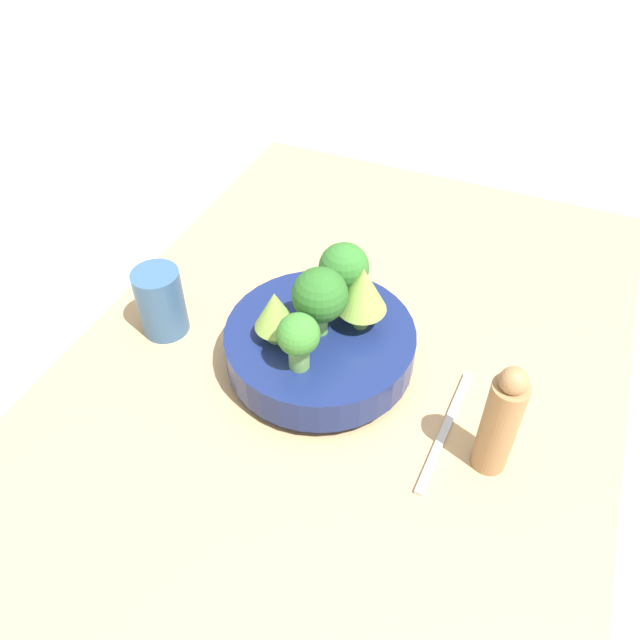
# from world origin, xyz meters

# --- Properties ---
(ground_plane) EXTENTS (6.00, 6.00, 0.00)m
(ground_plane) POSITION_xyz_m (0.00, 0.00, 0.00)
(ground_plane) COLOR beige
(table) EXTENTS (1.11, 0.73, 0.03)m
(table) POSITION_xyz_m (0.00, 0.00, 0.02)
(table) COLOR tan
(table) RESTS_ON ground_plane
(bowl) EXTENTS (0.25, 0.25, 0.06)m
(bowl) POSITION_xyz_m (0.01, 0.03, 0.07)
(bowl) COLOR navy
(bowl) RESTS_ON table
(broccoli_floret_left) EXTENTS (0.05, 0.05, 0.08)m
(broccoli_floret_left) POSITION_xyz_m (-0.05, 0.03, 0.14)
(broccoli_floret_left) COLOR #609347
(broccoli_floret_left) RESTS_ON bowl
(romanesco_piece_near) EXTENTS (0.06, 0.06, 0.09)m
(romanesco_piece_near) POSITION_xyz_m (0.05, -0.02, 0.15)
(romanesco_piece_near) COLOR #609347
(romanesco_piece_near) RESTS_ON bowl
(broccoli_floret_right) EXTENTS (0.07, 0.07, 0.09)m
(broccoli_floret_right) POSITION_xyz_m (0.08, 0.02, 0.15)
(broccoli_floret_right) COLOR #7AB256
(broccoli_floret_right) RESTS_ON bowl
(broccoli_floret_center) EXTENTS (0.07, 0.07, 0.10)m
(broccoli_floret_center) POSITION_xyz_m (0.01, 0.03, 0.15)
(broccoli_floret_center) COLOR #6BA34C
(broccoli_floret_center) RESTS_ON bowl
(romanesco_piece_far) EXTENTS (0.05, 0.05, 0.07)m
(romanesco_piece_far) POSITION_xyz_m (-0.02, 0.07, 0.14)
(romanesco_piece_far) COLOR #7AB256
(romanesco_piece_far) RESTS_ON bowl
(cup) EXTENTS (0.07, 0.07, 0.10)m
(cup) POSITION_xyz_m (-0.01, 0.26, 0.08)
(cup) COLOR #33567F
(cup) RESTS_ON table
(pepper_mill) EXTENTS (0.04, 0.04, 0.16)m
(pepper_mill) POSITION_xyz_m (-0.05, -0.21, 0.11)
(pepper_mill) COLOR #997047
(pepper_mill) RESTS_ON table
(fork) EXTENTS (0.20, 0.02, 0.01)m
(fork) POSITION_xyz_m (-0.03, -0.16, 0.03)
(fork) COLOR #B2B2B7
(fork) RESTS_ON table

